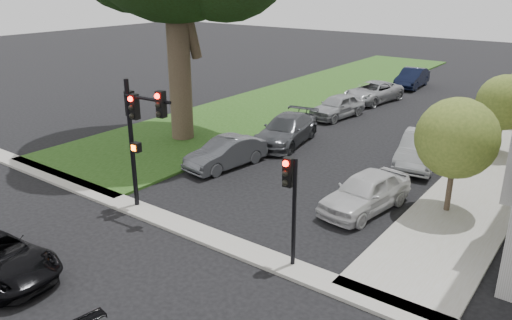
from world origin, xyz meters
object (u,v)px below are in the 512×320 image
Objects in this scene: small_tree_b at (505,103)px; car_parked_6 at (286,130)px; traffic_signal_secondary at (291,192)px; car_parked_0 at (366,192)px; traffic_signal_main at (138,123)px; car_parked_1 at (420,149)px; car_parked_7 at (337,106)px; small_tree_a at (457,138)px; car_parked_8 at (373,92)px; car_parked_5 at (226,153)px; car_parked_9 at (412,78)px; car_parked_2 at (454,123)px.

small_tree_b is 0.78× the size of car_parked_6.
small_tree_b is 1.14× the size of traffic_signal_secondary.
traffic_signal_main is at bearing -134.76° from car_parked_0.
traffic_signal_main reaches higher than traffic_signal_secondary.
car_parked_1 reaches higher than car_parked_7.
small_tree_a is 8.33m from small_tree_b.
small_tree_b reaches higher than car_parked_6.
traffic_signal_secondary is at bearing -82.90° from car_parked_0.
traffic_signal_secondary reaches higher than car_parked_6.
small_tree_b is 0.78× the size of car_parked_8.
car_parked_6 reaches higher than car_parked_7.
small_tree_a reaches higher than traffic_signal_secondary.
car_parked_8 is (-0.03, 16.73, 0.03)m from car_parked_5.
traffic_signal_main is 29.21m from car_parked_9.
car_parked_6 is at bearing -79.55° from car_parked_8.
car_parked_2 is 1.04× the size of car_parked_8.
small_tree_b is at bearing 79.52° from traffic_signal_secondary.
car_parked_8 is (-0.48, 22.28, -2.80)m from traffic_signal_main.
car_parked_0 is at bearing -77.14° from car_parked_9.
car_parked_1 is 5.80m from car_parked_2.
small_tree_a is 1.05× the size of car_parked_5.
car_parked_0 is (0.15, 5.17, -1.77)m from traffic_signal_secondary.
car_parked_0 is 0.94× the size of car_parked_9.
traffic_signal_main is 1.15× the size of car_parked_0.
car_parked_8 reaches higher than car_parked_5.
small_tree_b is 10.55m from car_parked_0.
small_tree_b reaches higher than car_parked_8.
car_parked_2 is 7.30m from car_parked_7.
car_parked_1 is at bearing -28.70° from car_parked_7.
car_parked_8 is at bearing 114.85° from car_parked_1.
small_tree_a reaches higher than car_parked_1.
car_parked_6 is 1.20× the size of car_parked_7.
small_tree_a is 0.95× the size of car_parked_9.
car_parked_7 is 12.25m from car_parked_9.
car_parked_9 is at bearing 95.76° from car_parked_7.
small_tree_a is at bearing -29.73° from car_parked_6.
small_tree_a is 0.83× the size of car_parked_2.
small_tree_a is at bearing -48.07° from car_parked_8.
car_parked_8 is (-0.00, 5.44, -0.02)m from car_parked_7.
traffic_signal_secondary is at bearing -99.76° from car_parked_1.
car_parked_1 reaches higher than car_parked_6.
car_parked_6 is (-7.04, -1.08, -0.02)m from car_parked_1.
small_tree_b reaches higher than car_parked_5.
car_parked_2 is 1.28× the size of car_parked_5.
traffic_signal_main is at bearing -144.62° from small_tree_a.
car_parked_9 is at bearing 124.66° from small_tree_b.
traffic_signal_main is 22.46m from car_parked_8.
car_parked_7 is (-0.03, 11.29, 0.05)m from car_parked_5.
car_parked_8 is (-10.08, 15.46, -2.28)m from small_tree_a.
traffic_signal_secondary reaches higher than car_parked_5.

